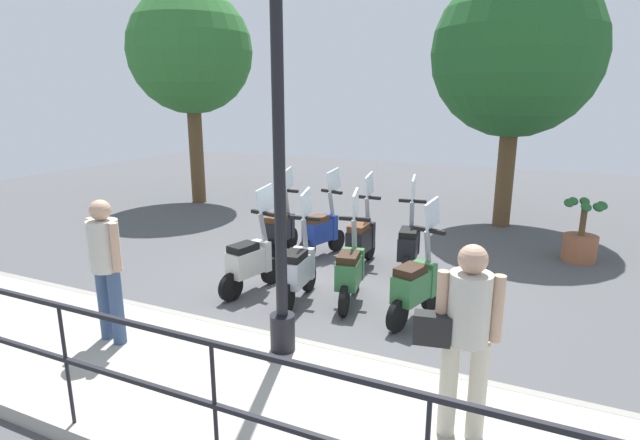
{
  "coord_description": "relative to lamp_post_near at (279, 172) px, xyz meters",
  "views": [
    {
      "loc": [
        -6.62,
        -2.64,
        2.8
      ],
      "look_at": [
        0.2,
        0.5,
        0.9
      ],
      "focal_mm": 28.0,
      "sensor_mm": 36.0,
      "label": 1
    }
  ],
  "objects": [
    {
      "name": "ground_plane",
      "position": [
        2.4,
        0.26,
        -2.06
      ],
      "size": [
        28.0,
        28.0,
        0.0
      ],
      "primitive_type": "plane",
      "color": "#4C4C4F"
    },
    {
      "name": "promenade_walkway",
      "position": [
        -0.75,
        0.26,
        -1.99
      ],
      "size": [
        2.2,
        20.0,
        0.15
      ],
      "color": "#A39E93",
      "rests_on": "ground_plane"
    },
    {
      "name": "fence_railing",
      "position": [
        -1.8,
        0.26,
        -1.16
      ],
      "size": [
        0.04,
        16.03,
        1.07
      ],
      "color": "black",
      "rests_on": "promenade_walkway"
    },
    {
      "name": "lamp_post_near",
      "position": [
        0.0,
        0.0,
        0.0
      ],
      "size": [
        0.26,
        0.9,
        4.32
      ],
      "color": "black",
      "rests_on": "promenade_walkway"
    },
    {
      "name": "pedestrian_with_bag",
      "position": [
        -0.62,
        -1.93,
        -0.98
      ],
      "size": [
        0.38,
        0.64,
        1.59
      ],
      "rotation": [
        0.0,
        0.0,
        0.19
      ],
      "color": "beige",
      "rests_on": "promenade_walkway"
    },
    {
      "name": "pedestrian_distant",
      "position": [
        -0.6,
        1.8,
        -0.98
      ],
      "size": [
        0.37,
        0.49,
        1.59
      ],
      "rotation": [
        0.0,
        0.0,
        2.99
      ],
      "color": "#384C70",
      "rests_on": "promenade_walkway"
    },
    {
      "name": "tree_large",
      "position": [
        6.29,
        6.01,
        1.75
      ],
      "size": [
        3.08,
        3.08,
        5.38
      ],
      "color": "brown",
      "rests_on": "ground_plane"
    },
    {
      "name": "tree_distant",
      "position": [
        7.05,
        -1.56,
        1.53
      ],
      "size": [
        3.39,
        3.39,
        5.3
      ],
      "color": "brown",
      "rests_on": "ground_plane"
    },
    {
      "name": "potted_palm",
      "position": [
        5.11,
        -3.02,
        -1.62
      ],
      "size": [
        1.06,
        0.66,
        1.05
      ],
      "color": "#9E5B3D",
      "rests_on": "ground_plane"
    },
    {
      "name": "scooter_near_0",
      "position": [
        1.6,
        -1.02,
        -1.58
      ],
      "size": [
        1.2,
        0.53,
        1.54
      ],
      "rotation": [
        0.0,
        0.0,
        -0.28
      ],
      "color": "black",
      "rests_on": "ground_plane"
    },
    {
      "name": "scooter_near_1",
      "position": [
        1.76,
        -0.08,
        -1.58
      ],
      "size": [
        1.22,
        0.48,
        1.54
      ],
      "rotation": [
        0.0,
        0.0,
        0.19
      ],
      "color": "black",
      "rests_on": "ground_plane"
    },
    {
      "name": "scooter_near_2",
      "position": [
        1.5,
        0.59,
        -1.58
      ],
      "size": [
        1.23,
        0.44,
        1.54
      ],
      "rotation": [
        0.0,
        0.0,
        0.09
      ],
      "color": "black",
      "rests_on": "ground_plane"
    },
    {
      "name": "scooter_near_3",
      "position": [
        1.54,
        1.36,
        -1.58
      ],
      "size": [
        1.22,
        0.5,
        1.54
      ],
      "rotation": [
        0.0,
        0.0,
        -0.22
      ],
      "color": "black",
      "rests_on": "ground_plane"
    },
    {
      "name": "scooter_far_0",
      "position": [
        3.25,
        -0.5,
        -1.58
      ],
      "size": [
        1.23,
        0.46,
        1.54
      ],
      "rotation": [
        0.0,
        0.0,
        0.15
      ],
      "color": "black",
      "rests_on": "ground_plane"
    },
    {
      "name": "scooter_far_1",
      "position": [
        3.24,
        0.3,
        -1.58
      ],
      "size": [
        1.23,
        0.44,
        1.54
      ],
      "rotation": [
        0.0,
        0.0,
        -0.0
      ],
      "color": "black",
      "rests_on": "ground_plane"
    },
    {
      "name": "scooter_far_2",
      "position": [
        3.45,
        1.12,
        -1.58
      ],
      "size": [
        1.21,
        0.53,
        1.54
      ],
      "rotation": [
        0.0,
        0.0,
        -0.26
      ],
      "color": "black",
      "rests_on": "ground_plane"
    },
    {
      "name": "scooter_far_3",
      "position": [
        3.2,
        1.8,
        -1.58
      ],
      "size": [
        1.23,
        0.44,
        1.54
      ],
      "rotation": [
        0.0,
        0.0,
        0.03
      ],
      "color": "black",
      "rests_on": "ground_plane"
    }
  ]
}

